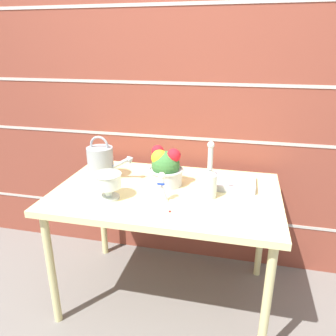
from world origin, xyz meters
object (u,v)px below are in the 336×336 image
flower_planter (165,168)px  glass_decanter (209,180)px  watering_can (101,162)px  figurine_vase (162,190)px  wire_tray (234,184)px  crystal_pedestal_bowl (108,182)px

flower_planter → glass_decanter: size_ratio=0.74×
flower_planter → watering_can: bearing=178.7°
watering_can → glass_decanter: bearing=-10.3°
flower_planter → figurine_vase: (0.03, -0.22, -0.04)m
glass_decanter → wire_tray: bearing=56.4°
flower_planter → wire_tray: 0.41m
glass_decanter → figurine_vase: glass_decanter is taller
crystal_pedestal_bowl → wire_tray: bearing=26.7°
crystal_pedestal_bowl → glass_decanter: size_ratio=0.48×
crystal_pedestal_bowl → figurine_vase: figurine_vase is taller
crystal_pedestal_bowl → watering_can: bearing=120.5°
glass_decanter → flower_planter: bearing=157.1°
crystal_pedestal_bowl → glass_decanter: (0.52, 0.14, 0.01)m
watering_can → wire_tray: 0.80m
watering_can → crystal_pedestal_bowl: size_ratio=2.01×
figurine_vase → wire_tray: (0.36, 0.29, -0.06)m
watering_can → crystal_pedestal_bowl: (0.15, -0.26, -0.01)m
watering_can → wire_tray: bearing=4.7°
crystal_pedestal_bowl → flower_planter: (0.25, 0.25, 0.01)m
flower_planter → wire_tray: bearing=10.8°
watering_can → figurine_vase: watering_can is taller
glass_decanter → figurine_vase: size_ratio=1.91×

